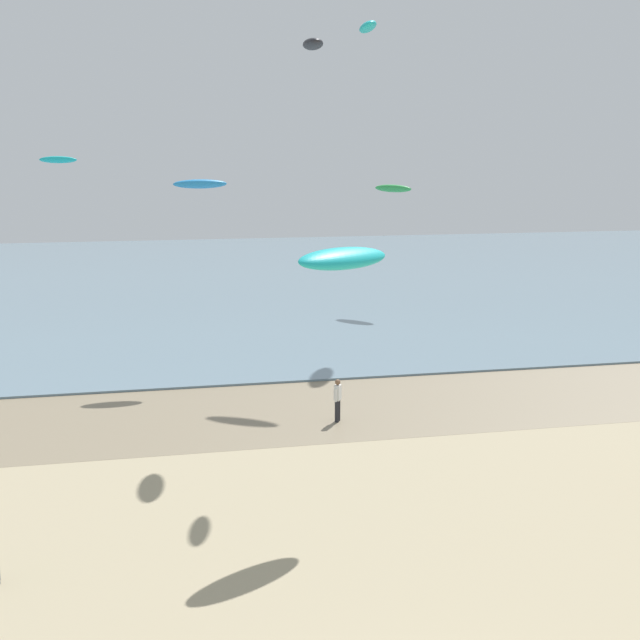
# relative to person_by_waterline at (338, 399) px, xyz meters

# --- Properties ---
(wet_sand_strip) EXTENTS (120.00, 8.82, 0.01)m
(wet_sand_strip) POSITION_rel_person_by_waterline_xyz_m (-2.44, 1.81, -0.91)
(wet_sand_strip) COLOR #84755B
(wet_sand_strip) RESTS_ON ground
(sea) EXTENTS (160.00, 70.00, 0.10)m
(sea) POSITION_rel_person_by_waterline_xyz_m (-2.44, 41.22, -0.87)
(sea) COLOR slate
(sea) RESTS_ON ground
(person_by_waterline) EXTENTS (0.37, 0.51, 1.71)m
(person_by_waterline) POSITION_rel_person_by_waterline_xyz_m (0.00, 0.00, 0.00)
(person_by_waterline) COLOR #232328
(person_by_waterline) RESTS_ON ground
(kite_aloft_1) EXTENTS (3.59, 2.88, 0.81)m
(kite_aloft_1) POSITION_rel_person_by_waterline_xyz_m (-1.71, -7.62, 6.47)
(kite_aloft_1) COLOR #19B2B7
(kite_aloft_3) EXTENTS (1.10, 2.12, 0.51)m
(kite_aloft_3) POSITION_rel_person_by_waterline_xyz_m (1.19, 0.37, 14.09)
(kite_aloft_3) COLOR #19B2B7
(kite_aloft_6) EXTENTS (1.06, 2.53, 0.44)m
(kite_aloft_6) POSITION_rel_person_by_waterline_xyz_m (-0.17, 3.78, 13.84)
(kite_aloft_6) COLOR black
(kite_aloft_7) EXTENTS (2.56, 0.94, 0.60)m
(kite_aloft_7) POSITION_rel_person_by_waterline_xyz_m (-4.34, 9.98, 8.08)
(kite_aloft_7) COLOR #2384D1
(kite_aloft_8) EXTENTS (2.58, 2.82, 0.73)m
(kite_aloft_8) POSITION_rel_person_by_waterline_xyz_m (9.76, 24.53, 7.22)
(kite_aloft_8) COLOR green
(kite_aloft_9) EXTENTS (2.34, 1.29, 0.57)m
(kite_aloft_9) POSITION_rel_person_by_waterline_xyz_m (-11.59, 21.68, 9.16)
(kite_aloft_9) COLOR #19B2B7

